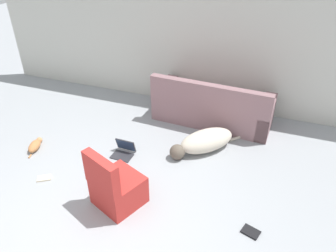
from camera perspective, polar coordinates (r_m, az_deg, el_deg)
name	(u,v)px	position (r m, az deg, el deg)	size (l,w,h in m)	color
ground_plane	(96,230)	(4.24, -12.44, -17.34)	(20.00, 20.00, 0.00)	#999EA3
wall_back	(185,38)	(6.25, 2.98, 14.99)	(7.95, 0.06, 2.59)	beige
couch	(212,108)	(5.96, 7.70, 3.17)	(2.14, 0.93, 0.88)	gray
dog	(204,141)	(5.26, 6.31, -2.70)	(1.04, 1.08, 0.34)	beige
cat	(35,145)	(5.74, -22.14, -3.12)	(0.24, 0.48, 0.13)	#BC7A47
laptop_open	(124,150)	(5.25, -7.65, -4.10)	(0.33, 0.31, 0.24)	#2D2D33
book_cream	(44,178)	(5.10, -20.77, -8.49)	(0.23, 0.21, 0.02)	beige
book_black	(251,232)	(4.23, 14.20, -17.43)	(0.24, 0.21, 0.02)	black
side_chair	(116,187)	(4.29, -9.09, -10.49)	(0.73, 0.73, 0.85)	#B72D28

